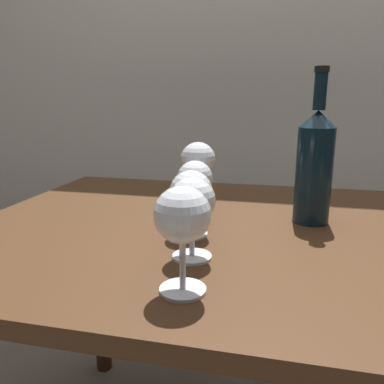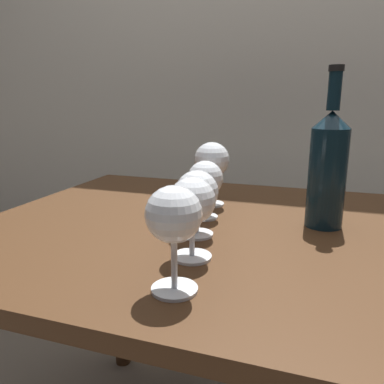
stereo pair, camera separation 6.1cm
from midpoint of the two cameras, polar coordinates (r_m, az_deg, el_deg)
back_wall at (r=1.82m, az=9.53°, el=23.90°), size 5.00×0.08×2.60m
dining_table at (r=0.84m, az=3.29°, el=-11.67°), size 1.11×0.82×0.72m
wine_glass_empty at (r=0.50m, az=-4.96°, el=-4.12°), size 0.08×0.08×0.15m
wine_glass_merlot at (r=0.61m, az=-2.84°, el=-1.78°), size 0.08×0.08×0.14m
wine_glass_rose at (r=0.72m, az=-2.56°, el=-0.28°), size 0.08×0.08×0.13m
wine_glass_amber at (r=0.83m, az=-1.66°, el=1.91°), size 0.08×0.08×0.13m
wine_glass_white at (r=0.94m, az=-0.95°, el=4.77°), size 0.09×0.09×0.16m
wine_bottle at (r=0.83m, az=16.14°, el=3.99°), size 0.08×0.08×0.33m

